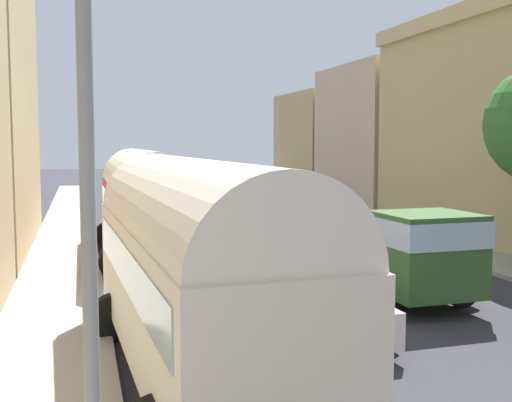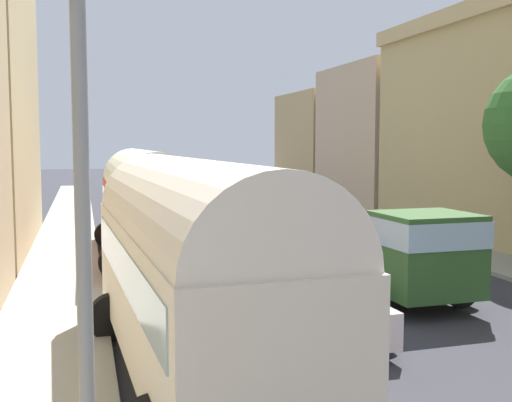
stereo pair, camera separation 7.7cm
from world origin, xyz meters
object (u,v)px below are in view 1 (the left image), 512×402
at_px(car_0, 280,221).
at_px(car_6, 183,219).
at_px(car_1, 236,207).
at_px(car_3, 189,187).
at_px(parked_bus_0, 195,260).
at_px(car_5, 222,238).
at_px(cargo_truck_0, 400,252).
at_px(car_4, 322,302).
at_px(car_2, 216,195).
at_px(streetlamp_near, 109,172).
at_px(parked_bus_1, 143,200).
at_px(car_7, 166,200).

bearing_deg(car_0, car_6, 156.47).
bearing_deg(car_1, car_3, 89.80).
relative_size(parked_bus_0, car_5, 2.26).
bearing_deg(car_6, parked_bus_0, -98.13).
xyz_separation_m(cargo_truck_0, car_5, (-3.37, 7.01, -0.52)).
xyz_separation_m(parked_bus_0, car_4, (3.10, 1.89, -1.42)).
bearing_deg(car_2, car_1, -94.31).
height_order(car_0, car_2, car_0).
xyz_separation_m(car_1, car_2, (0.60, 8.02, -0.05)).
bearing_deg(streetlamp_near, car_3, 79.62).
distance_m(car_1, car_2, 8.04).
height_order(parked_bus_1, car_3, parked_bus_1).
relative_size(cargo_truck_0, streetlamp_near, 1.05).
xyz_separation_m(car_4, car_5, (-0.15, 9.57, 0.02)).
height_order(cargo_truck_0, car_4, cargo_truck_0).
height_order(car_1, car_2, car_1).
xyz_separation_m(car_4, car_6, (-0.58, 15.69, 0.01)).
distance_m(parked_bus_0, car_7, 26.82).
bearing_deg(car_2, streetlamp_near, -103.46).
xyz_separation_m(car_0, car_1, (-0.50, 6.16, 0.01)).
relative_size(parked_bus_1, car_0, 2.30).
distance_m(parked_bus_0, car_4, 3.89).
height_order(car_1, car_6, car_1).
height_order(parked_bus_0, car_2, parked_bus_0).
relative_size(cargo_truck_0, car_6, 1.82).
height_order(parked_bus_0, streetlamp_near, streetlamp_near).
bearing_deg(parked_bus_1, car_4, -74.83).
relative_size(parked_bus_0, car_1, 2.49).
bearing_deg(car_0, cargo_truck_0, -90.98).
bearing_deg(parked_bus_0, parked_bus_1, 88.85).
relative_size(parked_bus_0, car_0, 2.20).
distance_m(cargo_truck_0, car_4, 4.14).
height_order(parked_bus_1, streetlamp_near, streetlamp_near).
distance_m(parked_bus_1, car_7, 14.54).
height_order(car_2, car_6, car_6).
xyz_separation_m(car_2, car_6, (-4.09, -12.44, 0.03)).
bearing_deg(car_2, car_6, -108.21).
xyz_separation_m(parked_bus_0, car_2, (6.60, 30.02, -1.43)).
relative_size(parked_bus_1, car_3, 2.42).
relative_size(parked_bus_1, streetlamp_near, 1.50).
distance_m(car_2, streetlamp_near, 35.44).
distance_m(parked_bus_0, cargo_truck_0, 7.76).
xyz_separation_m(car_1, streetlamp_near, (-7.61, -26.31, 3.13)).
xyz_separation_m(car_4, car_7, (-0.22, 24.74, 0.08)).
bearing_deg(car_0, car_3, 91.18).
distance_m(parked_bus_1, car_2, 18.79).
bearing_deg(car_6, cargo_truck_0, -73.88).
bearing_deg(car_0, parked_bus_0, -112.33).
xyz_separation_m(car_2, car_4, (-3.51, -28.13, 0.01)).
distance_m(car_4, car_5, 9.57).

